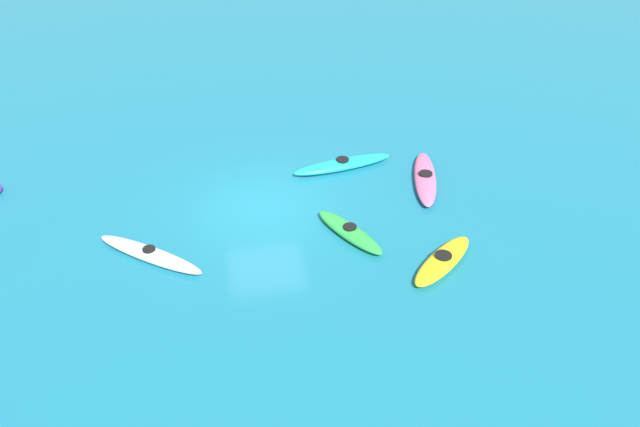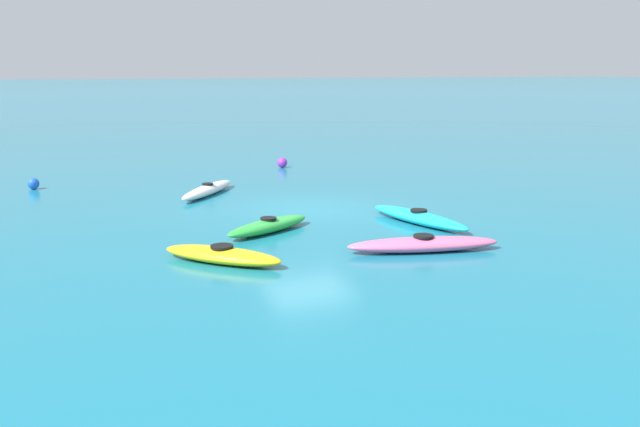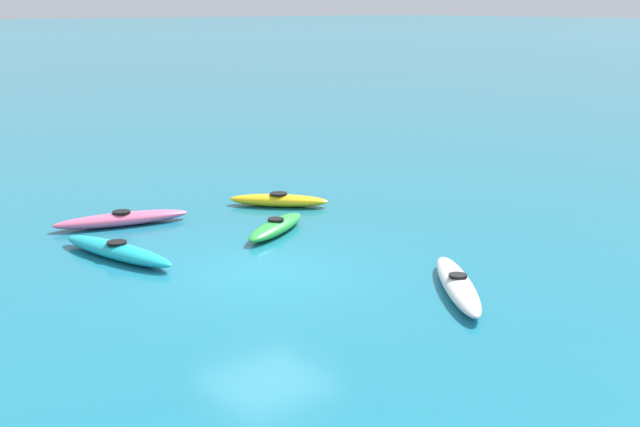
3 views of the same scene
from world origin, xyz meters
name	(u,v)px [view 3 (image 3 of 3)]	position (x,y,z in m)	size (l,w,h in m)	color
ground_plane	(266,272)	(0.00, 0.00, 0.00)	(600.00, 600.00, 0.00)	#19728C
kayak_white	(458,285)	(3.38, 2.08, 0.16)	(3.14, 2.62, 0.37)	white
kayak_cyan	(117,251)	(-2.89, -1.91, 0.16)	(3.57, 1.36, 0.37)	#19B7C6
kayak_green	(276,227)	(-2.33, 1.98, 0.16)	(1.86, 2.69, 0.37)	green
kayak_pink	(122,219)	(-5.39, -0.54, 0.16)	(1.50, 3.46, 0.37)	pink
kayak_yellow	(279,200)	(-4.58, 3.74, 0.16)	(2.50, 2.40, 0.37)	yellow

